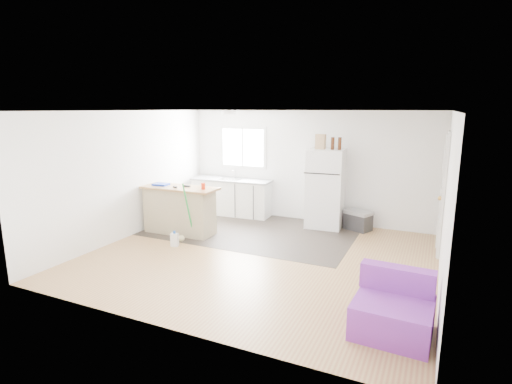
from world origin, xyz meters
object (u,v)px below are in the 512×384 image
Objects in this scene: kitchen_cabinets at (232,196)px; refrigerator at (325,189)px; bottle_right at (340,144)px; peninsula at (180,210)px; mop at (184,229)px; blue_tray at (161,184)px; bottle_left at (333,143)px; cooler at (358,220)px; purple_seat at (393,311)px; cleaner_jug at (175,240)px; cardboard_box at (321,142)px; red_cup at (203,186)px.

kitchen_cabinets is 2.27m from refrigerator.
bottle_right reaches higher than kitchen_cabinets.
peninsula is 1.36× the size of mop.
blue_tray is 1.20× the size of bottle_left.
bottle_right is at bearing -143.51° from cooler.
cooler is 2.49× the size of bottle_left.
kitchen_cabinets reaches higher than blue_tray.
cooler is 3.85m from purple_seat.
kitchen_cabinets is 7.65× the size of bottle_right.
peninsula is 0.87m from cleaner_jug.
refrigerator is at bearing 154.18° from bottle_left.
bottle_left reaches higher than mop.
cooler is at bearing 8.11° from cardboard_box.
red_cup is (0.21, 0.38, 0.76)m from mop.
bottle_left is 1.00× the size of bottle_right.
refrigerator is 0.92m from cooler.
purple_seat is 4.21m from bottle_left.
purple_seat is (1.08, -3.69, 0.04)m from cooler.
bottle_right is (2.50, -0.11, 1.33)m from kitchen_cabinets.
kitchen_cabinets is at bearing 80.83° from peninsula.
cooler is 4.05m from blue_tray.
peninsula is 4.71m from purple_seat.
blue_tray reaches higher than cleaner_jug.
blue_tray is 3.65m from bottle_right.
refrigerator is 6.52× the size of bottle_right.
refrigerator is 6.52× the size of bottle_left.
peninsula reaches higher than cleaner_jug.
cleaner_jug is 0.95× the size of blue_tray.
blue_tray is at bearing 159.88° from purple_seat.
cleaner_jug is (-2.81, -2.39, -0.08)m from cooler.
refrigerator is at bearing 47.20° from mop.
bottle_left is at bearing 117.54° from purple_seat.
cooler is at bearing 0.34° from refrigerator.
refrigerator reaches higher than cleaner_jug.
refrigerator is at bearing 118.81° from purple_seat.
purple_seat is 3.42× the size of bottle_right.
mop is at bearing -135.86° from cardboard_box.
cooler is 5.19× the size of red_cup.
kitchen_cabinets is at bearing 68.48° from blue_tray.
bottle_left is (0.13, -0.06, 0.94)m from refrigerator.
bottle_right is (2.19, 1.60, 0.76)m from red_cup.
red_cup is 2.82m from bottle_right.
peninsula is 0.94× the size of refrigerator.
purple_seat is 4.26m from red_cup.
cardboard_box reaches higher than cleaner_jug.
bottle_left is 0.14m from bottle_right.
red_cup is at bearing -143.68° from refrigerator.
bottle_left is (-0.56, -0.12, 1.55)m from cooler.
cleaner_jug is (-2.12, -2.34, -0.69)m from refrigerator.
cardboard_box reaches higher than bottle_right.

